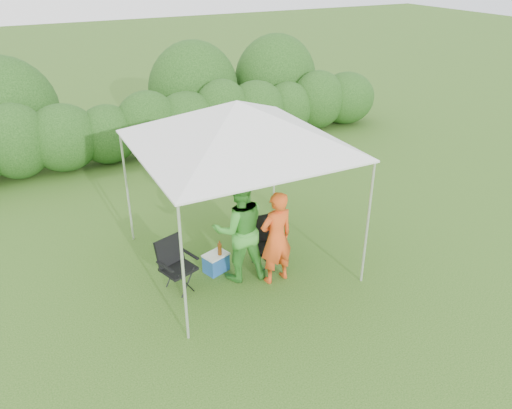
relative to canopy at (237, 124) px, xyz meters
name	(u,v)px	position (x,y,z in m)	size (l,w,h in m)	color
ground	(252,273)	(0.00, -0.50, -2.46)	(70.00, 70.00, 0.00)	#3C631F
hedge	(152,125)	(0.10, 5.50, -1.64)	(14.07, 1.53, 1.80)	#265119
canopy	(237,124)	(0.00, 0.00, 0.00)	(3.10, 3.10, 2.83)	silver
chair_right	(261,240)	(0.26, -0.33, -1.97)	(0.57, 0.52, 0.87)	black
chair_left	(175,261)	(-1.26, -0.29, -1.97)	(0.64, 0.61, 0.86)	black
man	(276,238)	(0.26, -0.83, -1.67)	(0.58, 0.38, 1.59)	#ED501B
woman	(240,229)	(-0.21, -0.48, -1.56)	(0.88, 0.68, 1.80)	green
cooler	(216,262)	(-0.52, -0.17, -2.29)	(0.47, 0.40, 0.33)	#2255A0
bottle	(220,248)	(-0.46, -0.21, -2.00)	(0.07, 0.07, 0.26)	#592D0C
lawn_toy	(330,157)	(4.00, 3.05, -2.34)	(0.51, 0.43, 0.26)	#F8AC1A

